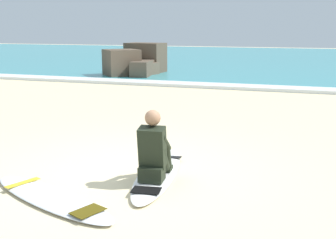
{
  "coord_description": "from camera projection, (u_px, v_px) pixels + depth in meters",
  "views": [
    {
      "loc": [
        2.48,
        -5.4,
        2.08
      ],
      "look_at": [
        0.25,
        1.25,
        0.55
      ],
      "focal_mm": 45.52,
      "sensor_mm": 36.0,
      "label": 1
    }
  ],
  "objects": [
    {
      "name": "surfboard_spare_near",
      "position": [
        51.0,
        198.0,
        5.2
      ],
      "size": [
        2.28,
        1.33,
        0.08
      ],
      "color": "silver",
      "rests_on": "ground"
    },
    {
      "name": "surfer_seated",
      "position": [
        154.0,
        152.0,
        5.71
      ],
      "size": [
        0.41,
        0.73,
        0.95
      ],
      "color": "black",
      "rests_on": "surfboard_main"
    },
    {
      "name": "sea",
      "position": [
        271.0,
        59.0,
        27.4
      ],
      "size": [
        80.0,
        28.0,
        0.1
      ],
      "primitive_type": "cube",
      "color": "teal",
      "rests_on": "ground"
    },
    {
      "name": "rock_outcrop_distant",
      "position": [
        136.0,
        64.0,
        18.23
      ],
      "size": [
        2.26,
        3.07,
        1.38
      ],
      "color": "brown",
      "rests_on": "ground"
    },
    {
      "name": "surfboard_main",
      "position": [
        158.0,
        173.0,
        6.09
      ],
      "size": [
        0.87,
        2.44,
        0.08
      ],
      "color": "white",
      "rests_on": "ground"
    },
    {
      "name": "ground_plane",
      "position": [
        125.0,
        172.0,
        6.21
      ],
      "size": [
        80.0,
        80.0,
        0.0
      ],
      "primitive_type": "plane",
      "color": "beige"
    },
    {
      "name": "breaking_foam",
      "position": [
        234.0,
        87.0,
        14.7
      ],
      "size": [
        80.0,
        0.9,
        0.11
      ],
      "primitive_type": "cube",
      "color": "white",
      "rests_on": "ground"
    }
  ]
}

